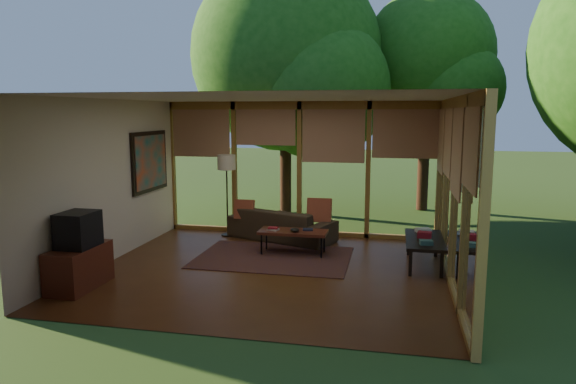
% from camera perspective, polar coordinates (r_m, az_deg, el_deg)
% --- Properties ---
extents(floor, '(5.50, 5.50, 0.00)m').
position_cam_1_polar(floor, '(8.25, -1.99, -8.67)').
color(floor, '#5B3118').
rests_on(floor, ground).
extents(ceiling, '(5.50, 5.50, 0.00)m').
position_cam_1_polar(ceiling, '(7.87, -2.10, 10.42)').
color(ceiling, silver).
rests_on(ceiling, ground).
extents(wall_left, '(0.04, 5.00, 2.70)m').
position_cam_1_polar(wall_left, '(9.01, -19.28, 1.13)').
color(wall_left, beige).
rests_on(wall_left, ground).
extents(wall_front, '(5.50, 0.04, 2.70)m').
position_cam_1_polar(wall_front, '(5.59, -8.21, -2.93)').
color(wall_front, beige).
rests_on(wall_front, ground).
extents(window_wall_back, '(5.50, 0.12, 2.70)m').
position_cam_1_polar(window_wall_back, '(10.38, 1.28, 2.57)').
color(window_wall_back, olive).
rests_on(window_wall_back, ground).
extents(window_wall_right, '(0.12, 5.00, 2.70)m').
position_cam_1_polar(window_wall_right, '(7.77, 18.06, 0.02)').
color(window_wall_right, olive).
rests_on(window_wall_right, ground).
extents(tree_nw, '(4.58, 4.58, 6.12)m').
position_cam_1_polar(tree_nw, '(12.78, -0.23, 14.87)').
color(tree_nw, '#3A1F15').
rests_on(tree_nw, ground).
extents(tree_ne, '(3.24, 3.24, 5.49)m').
position_cam_1_polar(tree_ne, '(13.62, 15.25, 14.30)').
color(tree_ne, '#3A1F15').
rests_on(tree_ne, ground).
extents(rug, '(2.61, 1.85, 0.01)m').
position_cam_1_polar(rug, '(8.93, -1.61, -7.26)').
color(rug, brown).
rests_on(rug, floor).
extents(sofa, '(2.25, 1.48, 0.61)m').
position_cam_1_polar(sofa, '(10.11, -0.69, -3.59)').
color(sofa, '#3A2C1D').
rests_on(sofa, floor).
extents(pillow_left, '(0.39, 0.21, 0.40)m').
position_cam_1_polar(pillow_left, '(10.20, -4.88, -1.98)').
color(pillow_left, maroon).
rests_on(pillow_left, sofa).
extents(pillow_right, '(0.46, 0.25, 0.49)m').
position_cam_1_polar(pillow_right, '(9.87, 3.50, -2.10)').
color(pillow_right, maroon).
rests_on(pillow_right, sofa).
extents(ct_book_lower, '(0.22, 0.18, 0.03)m').
position_cam_1_polar(ct_book_lower, '(9.07, -1.67, -4.19)').
color(ct_book_lower, beige).
rests_on(ct_book_lower, coffee_table).
extents(ct_book_upper, '(0.17, 0.13, 0.03)m').
position_cam_1_polar(ct_book_upper, '(9.06, -1.67, -4.00)').
color(ct_book_upper, maroon).
rests_on(ct_book_upper, coffee_table).
extents(ct_book_side, '(0.20, 0.16, 0.03)m').
position_cam_1_polar(ct_book_side, '(9.07, 2.22, -4.18)').
color(ct_book_side, black).
rests_on(ct_book_side, coffee_table).
extents(ct_bowl, '(0.16, 0.16, 0.07)m').
position_cam_1_polar(ct_bowl, '(8.93, 0.76, -4.24)').
color(ct_bowl, black).
rests_on(ct_bowl, coffee_table).
extents(media_cabinet, '(0.50, 1.00, 0.60)m').
position_cam_1_polar(media_cabinet, '(7.96, -22.19, -7.74)').
color(media_cabinet, '#5B2618').
rests_on(media_cabinet, floor).
extents(television, '(0.45, 0.55, 0.50)m').
position_cam_1_polar(television, '(7.82, -22.30, -3.88)').
color(television, black).
rests_on(television, media_cabinet).
extents(console_book_a, '(0.21, 0.17, 0.07)m').
position_cam_1_polar(console_book_a, '(8.26, 15.09, -5.43)').
color(console_book_a, '#355C54').
rests_on(console_book_a, side_console).
extents(console_book_b, '(0.24, 0.19, 0.10)m').
position_cam_1_polar(console_book_b, '(8.69, 14.93, -4.62)').
color(console_book_b, maroon).
rests_on(console_book_b, side_console).
extents(console_book_c, '(0.29, 0.24, 0.07)m').
position_cam_1_polar(console_book_c, '(9.08, 14.80, -4.14)').
color(console_book_c, beige).
rests_on(console_book_c, side_console).
extents(floor_lamp, '(0.36, 0.36, 1.65)m').
position_cam_1_polar(floor_lamp, '(10.31, -6.85, 2.79)').
color(floor_lamp, black).
rests_on(floor_lamp, floor).
extents(coffee_table, '(1.20, 0.50, 0.43)m').
position_cam_1_polar(coffee_table, '(9.05, 0.57, -4.52)').
color(coffee_table, '#5B2618').
rests_on(coffee_table, floor).
extents(side_console, '(0.60, 1.40, 0.46)m').
position_cam_1_polar(side_console, '(8.66, 14.93, -5.30)').
color(side_console, black).
rests_on(side_console, floor).
extents(wall_painting, '(0.06, 1.35, 1.15)m').
position_cam_1_polar(wall_painting, '(10.19, -15.10, 3.29)').
color(wall_painting, black).
rests_on(wall_painting, wall_left).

